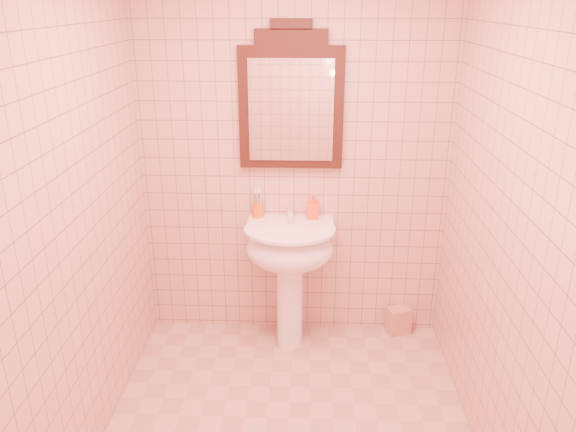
{
  "coord_description": "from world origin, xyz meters",
  "views": [
    {
      "loc": [
        0.09,
        -2.4,
        2.22
      ],
      "look_at": [
        -0.02,
        0.55,
        1.07
      ],
      "focal_mm": 35.0,
      "sensor_mm": 36.0,
      "label": 1
    }
  ],
  "objects_px": {
    "pedestal_sink": "(290,256)",
    "towel": "(398,320)",
    "mirror": "(291,102)",
    "toothbrush_cup": "(258,210)",
    "soap_dispenser": "(313,207)"
  },
  "relations": [
    {
      "from": "pedestal_sink",
      "to": "towel",
      "type": "bearing_deg",
      "value": 12.48
    },
    {
      "from": "towel",
      "to": "soap_dispenser",
      "type": "bearing_deg",
      "value": -179.83
    },
    {
      "from": "mirror",
      "to": "soap_dispenser",
      "type": "height_order",
      "value": "mirror"
    },
    {
      "from": "pedestal_sink",
      "to": "mirror",
      "type": "xyz_separation_m",
      "value": [
        -0.0,
        0.2,
        0.96
      ]
    },
    {
      "from": "towel",
      "to": "mirror",
      "type": "bearing_deg",
      "value": 177.56
    },
    {
      "from": "pedestal_sink",
      "to": "soap_dispenser",
      "type": "height_order",
      "value": "soap_dispenser"
    },
    {
      "from": "pedestal_sink",
      "to": "mirror",
      "type": "height_order",
      "value": "mirror"
    },
    {
      "from": "pedestal_sink",
      "to": "soap_dispenser",
      "type": "bearing_deg",
      "value": 48.78
    },
    {
      "from": "mirror",
      "to": "toothbrush_cup",
      "type": "height_order",
      "value": "mirror"
    },
    {
      "from": "towel",
      "to": "toothbrush_cup",
      "type": "bearing_deg",
      "value": 179.6
    },
    {
      "from": "toothbrush_cup",
      "to": "mirror",
      "type": "bearing_deg",
      "value": 6.74
    },
    {
      "from": "pedestal_sink",
      "to": "towel",
      "type": "relative_size",
      "value": 4.51
    },
    {
      "from": "soap_dispenser",
      "to": "towel",
      "type": "bearing_deg",
      "value": 6.17
    },
    {
      "from": "mirror",
      "to": "toothbrush_cup",
      "type": "xyz_separation_m",
      "value": [
        -0.22,
        -0.03,
        -0.71
      ]
    },
    {
      "from": "pedestal_sink",
      "to": "toothbrush_cup",
      "type": "xyz_separation_m",
      "value": [
        -0.22,
        0.18,
        0.25
      ]
    }
  ]
}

